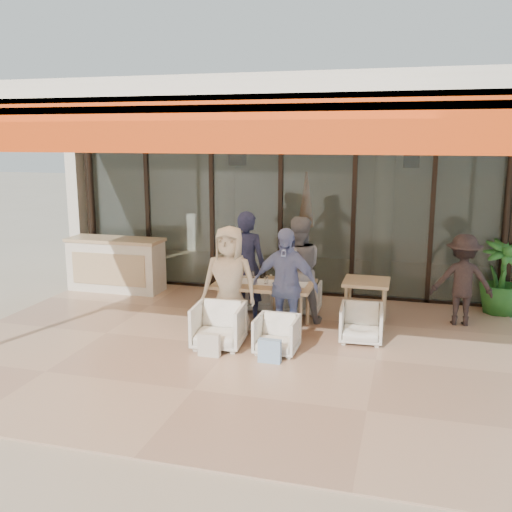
{
  "coord_description": "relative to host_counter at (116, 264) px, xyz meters",
  "views": [
    {
      "loc": [
        2.35,
        -7.29,
        2.92
      ],
      "look_at": [
        0.1,
        0.9,
        1.15
      ],
      "focal_mm": 40.0,
      "sensor_mm": 36.0,
      "label": 1
    }
  ],
  "objects": [
    {
      "name": "ground",
      "position": [
        3.07,
        -2.3,
        -0.53
      ],
      "size": [
        70.0,
        70.0,
        0.0
      ],
      "primitive_type": "plane",
      "color": "#C6B293",
      "rests_on": "ground"
    },
    {
      "name": "terrace_floor",
      "position": [
        3.07,
        -2.3,
        -0.53
      ],
      "size": [
        8.0,
        6.0,
        0.01
      ],
      "primitive_type": "cube",
      "color": "tan",
      "rests_on": "ground"
    },
    {
      "name": "terrace_structure",
      "position": [
        3.07,
        -2.56,
        2.72
      ],
      "size": [
        8.0,
        6.0,
        3.4
      ],
      "color": "silver",
      "rests_on": "ground"
    },
    {
      "name": "glass_storefront",
      "position": [
        3.07,
        0.7,
        1.07
      ],
      "size": [
        8.08,
        0.1,
        3.2
      ],
      "color": "#9EADA3",
      "rests_on": "ground"
    },
    {
      "name": "interior_block",
      "position": [
        3.08,
        3.02,
        1.7
      ],
      "size": [
        9.05,
        3.62,
        3.52
      ],
      "color": "silver",
      "rests_on": "ground"
    },
    {
      "name": "host_counter",
      "position": [
        0.0,
        0.0,
        0.0
      ],
      "size": [
        1.85,
        0.65,
        1.04
      ],
      "color": "silver",
      "rests_on": "ground"
    },
    {
      "name": "dining_table",
      "position": [
        3.3,
        -1.39,
        0.15
      ],
      "size": [
        1.5,
        0.9,
        0.93
      ],
      "color": "tan",
      "rests_on": "ground"
    },
    {
      "name": "chair_far_left",
      "position": [
        2.89,
        -0.45,
        -0.22
      ],
      "size": [
        0.74,
        0.71,
        0.63
      ],
      "primitive_type": "imported",
      "rotation": [
        0.0,
        0.0,
        3.4
      ],
      "color": "white",
      "rests_on": "ground"
    },
    {
      "name": "chair_far_right",
      "position": [
        3.73,
        -0.45,
        -0.23
      ],
      "size": [
        0.6,
        0.56,
        0.6
      ],
      "primitive_type": "imported",
      "rotation": [
        0.0,
        0.0,
        3.17
      ],
      "color": "white",
      "rests_on": "ground"
    },
    {
      "name": "chair_near_left",
      "position": [
        2.89,
        -2.35,
        -0.18
      ],
      "size": [
        0.73,
        0.69,
        0.71
      ],
      "primitive_type": "imported",
      "rotation": [
        0.0,
        0.0,
        0.07
      ],
      "color": "white",
      "rests_on": "ground"
    },
    {
      "name": "chair_near_right",
      "position": [
        3.73,
        -2.35,
        -0.24
      ],
      "size": [
        0.58,
        0.54,
        0.58
      ],
      "primitive_type": "imported",
      "rotation": [
        0.0,
        0.0,
        -0.02
      ],
      "color": "white",
      "rests_on": "ground"
    },
    {
      "name": "diner_navy",
      "position": [
        2.89,
        -0.95,
        0.36
      ],
      "size": [
        0.67,
        0.46,
        1.78
      ],
      "primitive_type": "imported",
      "rotation": [
        0.0,
        0.0,
        3.09
      ],
      "color": "#181D36",
      "rests_on": "ground"
    },
    {
      "name": "diner_grey",
      "position": [
        3.73,
        -0.95,
        0.33
      ],
      "size": [
        1.0,
        0.89,
        1.72
      ],
      "primitive_type": "imported",
      "rotation": [
        0.0,
        0.0,
        3.48
      ],
      "color": "slate",
      "rests_on": "ground"
    },
    {
      "name": "diner_cream",
      "position": [
        2.89,
        -1.85,
        0.3
      ],
      "size": [
        0.83,
        0.56,
        1.67
      ],
      "primitive_type": "imported",
      "rotation": [
        0.0,
        0.0,
        0.04
      ],
      "color": "beige",
      "rests_on": "ground"
    },
    {
      "name": "diner_periwinkle",
      "position": [
        3.73,
        -1.85,
        0.31
      ],
      "size": [
        1.03,
        0.54,
        1.68
      ],
      "primitive_type": "imported",
      "rotation": [
        0.0,
        0.0,
        -0.14
      ],
      "color": "#7C91CF",
      "rests_on": "ground"
    },
    {
      "name": "tote_bag_cream",
      "position": [
        2.89,
        -2.75,
        -0.36
      ],
      "size": [
        0.3,
        0.1,
        0.34
      ],
      "primitive_type": "cube",
      "color": "silver",
      "rests_on": "ground"
    },
    {
      "name": "tote_bag_blue",
      "position": [
        3.73,
        -2.75,
        -0.36
      ],
      "size": [
        0.3,
        0.1,
        0.34
      ],
      "primitive_type": "cube",
      "color": "#99BFD8",
      "rests_on": "ground"
    },
    {
      "name": "side_table",
      "position": [
        4.81,
        -0.86,
        0.11
      ],
      "size": [
        0.7,
        0.7,
        0.74
      ],
      "color": "tan",
      "rests_on": "ground"
    },
    {
      "name": "side_chair",
      "position": [
        4.81,
        -1.61,
        -0.22
      ],
      "size": [
        0.63,
        0.6,
        0.62
      ],
      "primitive_type": "imported",
      "rotation": [
        0.0,
        0.0,
        0.06
      ],
      "color": "white",
      "rests_on": "ground"
    },
    {
      "name": "standing_woman",
      "position": [
        6.25,
        -0.41,
        0.2
      ],
      "size": [
        0.98,
        0.6,
        1.46
      ],
      "primitive_type": "imported",
      "rotation": [
        0.0,
        0.0,
        3.2
      ],
      "color": "black",
      "rests_on": "ground"
    },
    {
      "name": "potted_palm",
      "position": [
        6.92,
        0.38,
        0.1
      ],
      "size": [
        0.92,
        0.92,
        1.26
      ],
      "primitive_type": "imported",
      "rotation": [
        0.0,
        0.0,
        0.4
      ],
      "color": "#1E5919",
      "rests_on": "ground"
    }
  ]
}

